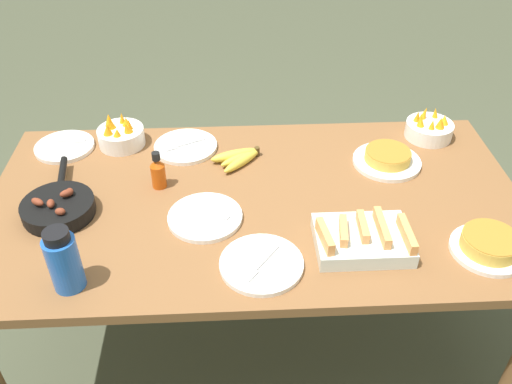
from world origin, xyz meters
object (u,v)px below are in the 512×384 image
object	(u,v)px
frittata_plate_center	(387,158)
fruit_bowl_citrus	(429,129)
fruit_bowl_mango	(121,135)
frittata_plate_side	(489,245)
banana_bunch	(239,158)
water_bottle	(64,261)
hot_sauce_bottle	(158,172)
melon_tray	(363,239)
empty_plate_far_left	(186,147)
skillet	(58,207)
empty_plate_far_right	(65,147)
empty_plate_near_front	(205,217)
empty_plate_mid_edge	(261,264)

from	to	relation	value
frittata_plate_center	fruit_bowl_citrus	xyz separation A→B (m)	(0.21, 0.18, 0.02)
fruit_bowl_mango	frittata_plate_side	bearing A→B (deg)	-29.00
fruit_bowl_mango	fruit_bowl_citrus	xyz separation A→B (m)	(1.21, -0.01, -0.01)
frittata_plate_side	fruit_bowl_mango	xyz separation A→B (m)	(-1.20, 0.66, 0.02)
banana_bunch	water_bottle	world-z (taller)	water_bottle
fruit_bowl_citrus	water_bottle	bearing A→B (deg)	-149.79
frittata_plate_side	hot_sauce_bottle	world-z (taller)	hot_sauce_bottle
melon_tray	empty_plate_far_left	size ratio (longest dim) A/B	1.18
skillet	empty_plate_far_left	size ratio (longest dim) A/B	1.62
melon_tray	skillet	world-z (taller)	melon_tray
empty_plate_far_left	water_bottle	size ratio (longest dim) A/B	1.20
fruit_bowl_mango	water_bottle	world-z (taller)	water_bottle
banana_bunch	frittata_plate_side	xyz separation A→B (m)	(0.74, -0.52, 0.01)
water_bottle	empty_plate_far_right	bearing A→B (deg)	103.95
frittata_plate_side	empty_plate_near_front	bearing A→B (deg)	167.16
melon_tray	frittata_plate_side	xyz separation A→B (m)	(0.38, -0.04, -0.00)
frittata_plate_side	water_bottle	xyz separation A→B (m)	(-1.24, -0.07, 0.07)
frittata_plate_side	water_bottle	world-z (taller)	water_bottle
skillet	empty_plate_mid_edge	xyz separation A→B (m)	(0.65, -0.27, -0.02)
melon_tray	empty_plate_far_left	distance (m)	0.81
banana_bunch	skillet	bearing A→B (deg)	-155.65
fruit_bowl_mango	skillet	bearing A→B (deg)	-109.14
skillet	empty_plate_mid_edge	distance (m)	0.71
fruit_bowl_citrus	melon_tray	bearing A→B (deg)	-122.64
frittata_plate_center	fruit_bowl_citrus	world-z (taller)	fruit_bowl_citrus
melon_tray	empty_plate_far_right	xyz separation A→B (m)	(-1.04, 0.60, -0.02)
melon_tray	empty_plate_mid_edge	bearing A→B (deg)	-167.66
empty_plate_near_front	skillet	bearing A→B (deg)	173.75
empty_plate_far_left	empty_plate_far_right	bearing A→B (deg)	177.23
frittata_plate_side	water_bottle	distance (m)	1.24
frittata_plate_center	frittata_plate_side	bearing A→B (deg)	-68.23
frittata_plate_center	frittata_plate_side	xyz separation A→B (m)	(0.19, -0.48, 0.00)
frittata_plate_center	empty_plate_far_left	world-z (taller)	frittata_plate_center
empty_plate_mid_edge	hot_sauce_bottle	world-z (taller)	hot_sauce_bottle
empty_plate_far_left	fruit_bowl_mango	size ratio (longest dim) A/B	1.36
empty_plate_far_left	empty_plate_near_front	bearing A→B (deg)	-78.68
banana_bunch	empty_plate_far_left	distance (m)	0.23
frittata_plate_side	empty_plate_mid_edge	xyz separation A→B (m)	(-0.69, -0.03, -0.02)
banana_bunch	melon_tray	size ratio (longest dim) A/B	0.69
melon_tray	fruit_bowl_citrus	world-z (taller)	fruit_bowl_citrus
empty_plate_mid_edge	hot_sauce_bottle	bearing A→B (deg)	129.13
empty_plate_near_front	fruit_bowl_mango	xyz separation A→B (m)	(-0.34, 0.47, 0.04)
skillet	empty_plate_far_left	bearing A→B (deg)	-55.12
empty_plate_near_front	empty_plate_far_left	size ratio (longest dim) A/B	1.00
empty_plate_far_right	water_bottle	size ratio (longest dim) A/B	1.12
frittata_plate_side	empty_plate_near_front	distance (m)	0.88
fruit_bowl_citrus	empty_plate_mid_edge	bearing A→B (deg)	-136.01
frittata_plate_center	empty_plate_far_left	distance (m)	0.77
melon_tray	water_bottle	bearing A→B (deg)	-172.39
frittata_plate_center	empty_plate_near_front	bearing A→B (deg)	-156.89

